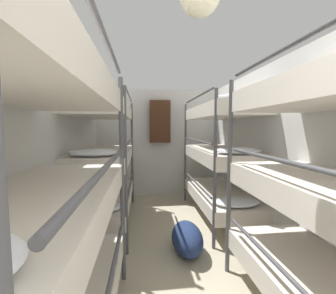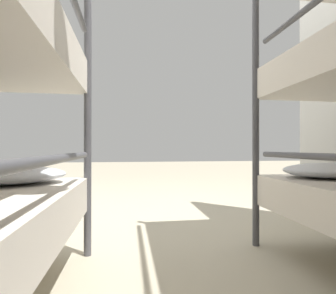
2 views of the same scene
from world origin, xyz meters
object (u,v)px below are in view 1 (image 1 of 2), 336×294
(bunk_stack_right_far, at_px, (220,154))
(duffel_bag, at_px, (187,239))
(bunk_stack_left_near, at_px, (29,214))
(hanging_coat, at_px, (160,122))
(bunk_stack_left_far, at_px, (104,156))

(bunk_stack_right_far, relative_size, duffel_bag, 3.18)
(bunk_stack_right_far, bearing_deg, bunk_stack_left_near, -128.43)
(bunk_stack_right_far, relative_size, hanging_coat, 2.23)
(bunk_stack_left_near, relative_size, hanging_coat, 2.23)
(bunk_stack_left_near, distance_m, bunk_stack_right_far, 2.94)
(duffel_bag, xyz_separation_m, hanging_coat, (-0.13, 2.31, 1.45))
(bunk_stack_left_far, relative_size, duffel_bag, 3.18)
(bunk_stack_left_near, bearing_deg, bunk_stack_left_far, 90.00)
(bunk_stack_left_near, height_order, bunk_stack_left_far, same)
(hanging_coat, bearing_deg, bunk_stack_left_far, -125.38)
(duffel_bag, bearing_deg, bunk_stack_left_far, 139.20)
(bunk_stack_left_near, height_order, duffel_bag, bunk_stack_left_near)
(hanging_coat, bearing_deg, bunk_stack_right_far, -57.48)
(bunk_stack_left_near, xyz_separation_m, hanging_coat, (0.96, 3.66, 0.56))
(bunk_stack_left_near, height_order, hanging_coat, hanging_coat)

